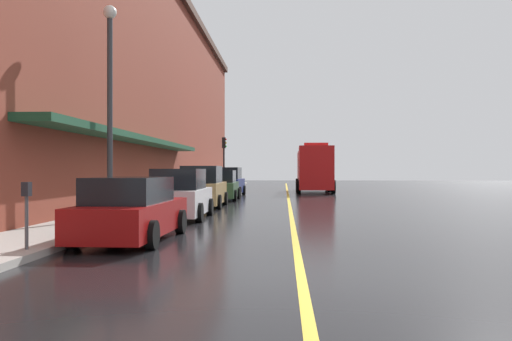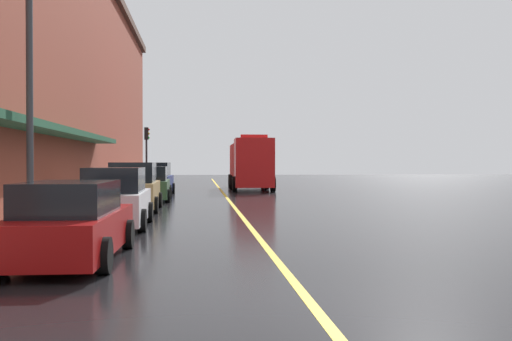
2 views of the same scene
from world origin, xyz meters
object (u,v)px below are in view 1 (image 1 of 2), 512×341
Objects in this scene: parked_car_3 at (220,186)px; parking_meter_1 at (179,184)px; parked_car_0 at (132,210)px; parked_car_1 at (180,195)px; traffic_light_near at (224,153)px; street_lamp_left at (110,88)px; fire_truck at (314,170)px; parked_car_4 at (228,183)px; parked_car_2 at (203,188)px; parking_meter_2 at (207,180)px; parking_meter_0 at (27,203)px.

parked_car_3 is 3.46× the size of parking_meter_1.
parked_car_1 is (0.03, 5.94, 0.09)m from parked_car_0.
traffic_light_near is (0.06, 19.13, 2.10)m from parking_meter_1.
parking_meter_1 is 9.16m from street_lamp_left.
fire_truck is (6.01, 11.71, 0.96)m from parked_car_3.
traffic_light_near is at bearing -108.35° from fire_truck.
parked_car_4 reaches higher than parking_meter_1.
parking_meter_1 is (-1.38, 12.90, 0.33)m from parked_car_0.
parking_meter_1 is at bearing 7.05° from parked_car_0.
parked_car_0 is 11.93m from parked_car_2.
parking_meter_1 is at bearing 174.35° from parked_car_4.
parked_car_4 is (-0.08, 23.15, 0.14)m from parked_car_0.
street_lamp_left is at bearing 170.39° from parked_car_3.
parking_meter_1 is at bearing -90.00° from parking_meter_2.
parked_car_0 is 3.67× the size of parking_meter_0.
parked_car_4 is 8.86m from fire_truck.
fire_truck is (6.13, 6.33, 0.88)m from parked_car_4.
street_lamp_left is (-0.60, -8.51, 3.34)m from parking_meter_1.
street_lamp_left is 27.67m from traffic_light_near.
traffic_light_near reaches higher than parking_meter_0.
parked_car_0 is 5.94m from parked_car_1.
parking_meter_2 is (0.00, 9.56, 0.00)m from parking_meter_1.
parking_meter_1 is (0.00, 15.44, 0.00)m from parking_meter_0.
parked_car_3 is 20.37m from parking_meter_0.
fire_truck is at bearing -28.19° from parked_car_3.
parked_car_1 is 0.98× the size of parked_car_4.
fire_truck is 6.88× the size of parking_meter_0.
fire_truck reaches higher than parking_meter_2.
parking_meter_0 is (-1.38, -2.54, 0.33)m from parked_car_0.
parked_car_1 reaches higher than parked_car_0.
parking_meter_0 is 0.19× the size of street_lamp_left.
parked_car_0 is 1.07× the size of parked_car_4.
parked_car_0 is 6.05m from street_lamp_left.
parking_meter_2 is at bearing 6.36° from parked_car_2.
parking_meter_1 is 9.56m from parking_meter_2.
traffic_light_near is (-1.35, 26.08, 2.34)m from parked_car_1.
parked_car_2 is at bearing -82.94° from parking_meter_2.
parking_meter_2 is (-1.38, 22.46, 0.33)m from parked_car_0.
parked_car_2 is (-0.08, 11.92, 0.15)m from parked_car_0.
parked_car_2 is at bearing -36.69° from parking_meter_1.
street_lamp_left reaches higher than parking_meter_2.
parking_meter_2 is at bearing 119.84° from parked_car_4.
parked_car_1 is 3.35× the size of parking_meter_1.
parked_car_2 is 8.53m from street_lamp_left.
parked_car_3 is 4.90m from parking_meter_2.
parked_car_2 reaches higher than parking_meter_2.
street_lamp_left is (-0.60, -18.07, 3.34)m from parking_meter_2.
parking_meter_0 is (-1.30, -25.70, 0.18)m from parked_car_4.
parking_meter_2 is 0.19× the size of street_lamp_left.
parked_car_4 is 9.24m from traffic_light_near.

